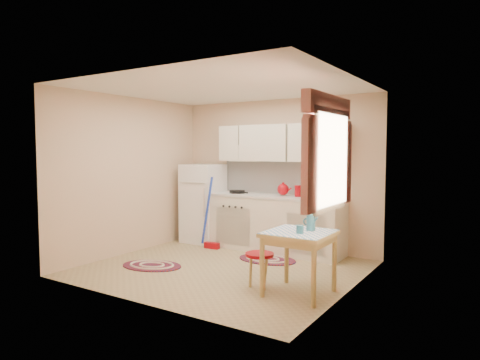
{
  "coord_description": "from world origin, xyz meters",
  "views": [
    {
      "loc": [
        3.35,
        -4.83,
        1.65
      ],
      "look_at": [
        0.12,
        0.25,
        1.23
      ],
      "focal_mm": 32.0,
      "sensor_mm": 36.0,
      "label": 1
    }
  ],
  "objects_px": {
    "fridge": "(203,203)",
    "stool": "(259,270)",
    "base_cabinets": "(275,225)",
    "table": "(299,263)"
  },
  "relations": [
    {
      "from": "fridge",
      "to": "stool",
      "type": "xyz_separation_m",
      "value": [
        2.14,
        -1.7,
        -0.49
      ]
    },
    {
      "from": "base_cabinets",
      "to": "table",
      "type": "distance_m",
      "value": 2.09
    },
    {
      "from": "table",
      "to": "base_cabinets",
      "type": "bearing_deg",
      "value": 125.28
    },
    {
      "from": "table",
      "to": "stool",
      "type": "height_order",
      "value": "table"
    },
    {
      "from": "fridge",
      "to": "table",
      "type": "height_order",
      "value": "fridge"
    },
    {
      "from": "stool",
      "to": "fridge",
      "type": "bearing_deg",
      "value": 141.58
    },
    {
      "from": "fridge",
      "to": "base_cabinets",
      "type": "relative_size",
      "value": 0.62
    },
    {
      "from": "base_cabinets",
      "to": "stool",
      "type": "height_order",
      "value": "base_cabinets"
    },
    {
      "from": "stool",
      "to": "table",
      "type": "bearing_deg",
      "value": 4.48
    },
    {
      "from": "fridge",
      "to": "table",
      "type": "distance_m",
      "value": 3.13
    }
  ]
}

